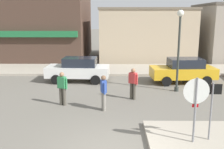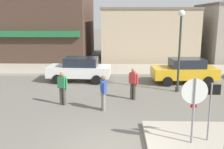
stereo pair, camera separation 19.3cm
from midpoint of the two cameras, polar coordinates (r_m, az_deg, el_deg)
The scene contains 11 objects.
kerb_far at distance 20.47m, azimuth 0.29°, elevation 1.08°, with size 80.00×4.00×0.15m, color #A89E8C.
stop_sign at distance 8.67m, azimuth 17.13°, elevation -5.72°, with size 0.82×0.07×2.30m.
one_way_sign at distance 9.07m, azimuth 20.24°, elevation -6.37°, with size 0.60×0.06×2.10m.
lamp_post at distance 14.76m, azimuth 14.06°, elevation 7.56°, with size 0.36×0.36×4.54m.
parked_car_nearest at distance 17.11m, azimuth -7.64°, elevation 1.19°, with size 4.06×2.00×1.56m.
parked_car_second at distance 17.20m, azimuth 14.96°, elevation 0.93°, with size 4.11×2.08×1.56m.
pedestrian_crossing_near at distance 11.70m, azimuth -2.32°, elevation -3.75°, with size 0.30×0.56×1.61m.
pedestrian_crossing_far at distance 12.60m, azimuth -11.20°, elevation -2.79°, with size 0.54×0.34×1.61m.
pedestrian_kerb_side at distance 13.26m, azimuth 4.18°, elevation -1.81°, with size 0.49×0.41×1.61m.
building_corner_shop at distance 27.92m, azimuth -16.40°, elevation 11.63°, with size 10.46×9.84×7.86m.
building_storefront_left_near at distance 26.39m, azimuth 6.95°, elevation 8.80°, with size 8.84×6.82×4.91m.
Camera 1 is at (0.07, -7.40, 4.15)m, focal length 42.00 mm.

